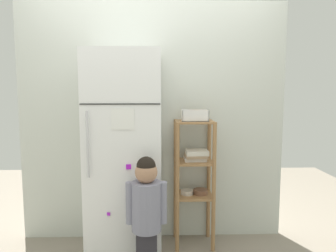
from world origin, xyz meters
TOP-DOWN VIEW (x-y plane):
  - ground_plane at (0.00, 0.00)m, footprint 6.00×6.00m
  - kitchen_wall_back at (0.00, 0.34)m, footprint 2.52×0.03m
  - refrigerator at (-0.24, 0.02)m, footprint 0.62×0.61m
  - child_standing at (-0.04, -0.39)m, footprint 0.31×0.23m
  - pantry_shelf_unit at (0.38, 0.15)m, footprint 0.36×0.31m
  - fruit_bin at (0.39, 0.14)m, footprint 0.23×0.16m

SIDE VIEW (x-z plane):
  - ground_plane at x=0.00m, z-range 0.00..0.00m
  - child_standing at x=-0.04m, z-range 0.10..1.05m
  - pantry_shelf_unit at x=0.38m, z-range 0.12..1.29m
  - refrigerator at x=-0.24m, z-range 0.00..1.76m
  - kitchen_wall_back at x=0.00m, z-range 0.00..2.26m
  - fruit_bin at x=0.39m, z-range 1.15..1.25m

